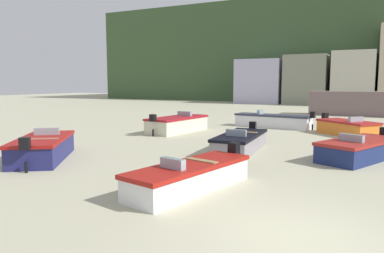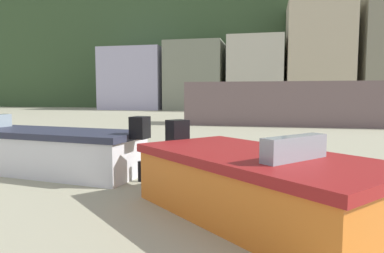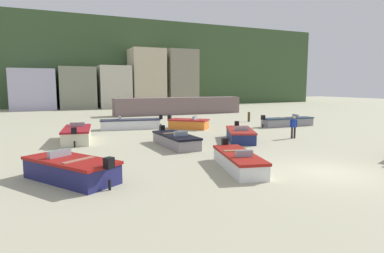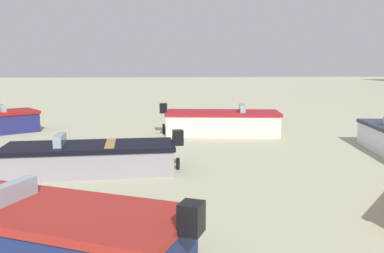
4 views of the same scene
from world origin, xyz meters
name	(u,v)px [view 4 (image 4 of 4)]	position (x,y,z in m)	size (l,w,h in m)	color
boat_cream_0	(222,123)	(-9.49, 12.74, 0.48)	(2.30, 4.88, 1.25)	beige
boat_navy_1	(51,232)	(0.89, 8.58, 0.41)	(3.21, 4.40, 1.12)	navy
boat_grey_7	(91,158)	(-3.94, 8.38, 0.39)	(1.79, 4.66, 1.08)	gray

